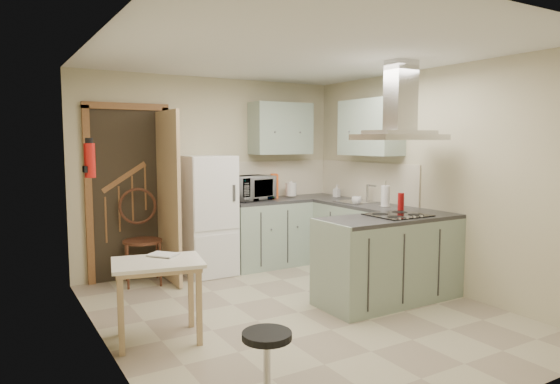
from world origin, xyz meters
TOP-DOWN VIEW (x-y plane):
  - floor at (0.00, 0.00)m, footprint 4.20×4.20m
  - ceiling at (0.00, 0.00)m, footprint 4.20×4.20m
  - back_wall at (0.00, 2.10)m, footprint 3.60×0.00m
  - left_wall at (-1.80, 0.00)m, footprint 0.00×4.20m
  - right_wall at (1.80, 0.00)m, footprint 0.00×4.20m
  - doorway at (-1.10, 2.07)m, footprint 1.10×0.12m
  - fridge at (-0.20, 1.80)m, footprint 0.60×0.60m
  - counter_back at (0.66, 1.80)m, footprint 1.08×0.60m
  - counter_right at (1.50, 1.12)m, footprint 0.60×1.95m
  - splashback at (0.96, 2.09)m, footprint 1.68×0.02m
  - wall_cabinet_back at (0.95, 1.93)m, footprint 0.85×0.35m
  - wall_cabinet_right at (1.62, 0.85)m, footprint 0.35×0.90m
  - peninsula at (1.02, -0.18)m, footprint 1.55×0.65m
  - hob at (1.12, -0.18)m, footprint 0.58×0.50m
  - extractor_hood at (1.12, -0.18)m, footprint 0.90×0.55m
  - sink at (1.50, 0.95)m, footprint 0.45×0.40m
  - fire_extinguisher at (-1.74, 0.90)m, footprint 0.10×0.10m
  - drop_leaf_table at (-1.39, 0.03)m, footprint 0.83×0.69m
  - bentwood_chair at (-1.03, 1.78)m, footprint 0.53×0.53m
  - stool at (-1.06, -1.26)m, footprint 0.40×0.40m
  - microwave at (0.44, 1.85)m, footprint 0.66×0.52m
  - kettle at (1.07, 1.86)m, footprint 0.19×0.19m
  - cereal_box at (0.85, 1.93)m, footprint 0.17×0.23m
  - soap_bottle at (1.64, 1.55)m, footprint 0.10×0.10m
  - paper_towel at (1.49, 0.41)m, footprint 0.12×0.12m
  - cup at (1.35, 0.77)m, footprint 0.15×0.15m
  - red_bottle at (1.41, 0.07)m, footprint 0.08×0.08m
  - book at (-1.36, 0.12)m, footprint 0.29×0.30m

SIDE VIEW (x-z plane):
  - floor at x=0.00m, z-range 0.00..0.00m
  - stool at x=-1.06m, z-range 0.00..0.44m
  - drop_leaf_table at x=-1.39m, z-range 0.00..0.69m
  - counter_back at x=0.66m, z-range 0.00..0.90m
  - counter_right at x=1.50m, z-range 0.00..0.90m
  - peninsula at x=1.02m, z-range 0.00..0.90m
  - bentwood_chair at x=-1.03m, z-range 0.00..1.02m
  - book at x=-1.36m, z-range 0.69..0.79m
  - fridge at x=-0.20m, z-range 0.00..1.50m
  - sink at x=1.50m, z-range 0.90..0.91m
  - hob at x=1.12m, z-range 0.90..0.91m
  - cup at x=1.35m, z-range 0.90..1.00m
  - soap_bottle at x=1.64m, z-range 0.90..1.07m
  - red_bottle at x=1.41m, z-range 0.90..1.10m
  - kettle at x=1.07m, z-range 0.90..1.12m
  - paper_towel at x=1.49m, z-range 0.90..1.16m
  - doorway at x=-1.10m, z-range 0.00..2.10m
  - microwave at x=0.44m, z-range 0.90..1.22m
  - cereal_box at x=0.85m, z-range 0.90..1.23m
  - splashback at x=0.96m, z-range 0.90..1.40m
  - back_wall at x=0.00m, z-range -0.55..3.05m
  - left_wall at x=-1.80m, z-range -0.85..3.35m
  - right_wall at x=1.80m, z-range -0.85..3.35m
  - fire_extinguisher at x=-1.74m, z-range 1.34..1.66m
  - extractor_hood at x=1.12m, z-range 1.67..1.77m
  - wall_cabinet_back at x=0.95m, z-range 1.50..2.20m
  - wall_cabinet_right at x=1.62m, z-range 1.50..2.20m
  - ceiling at x=0.00m, z-range 2.50..2.50m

